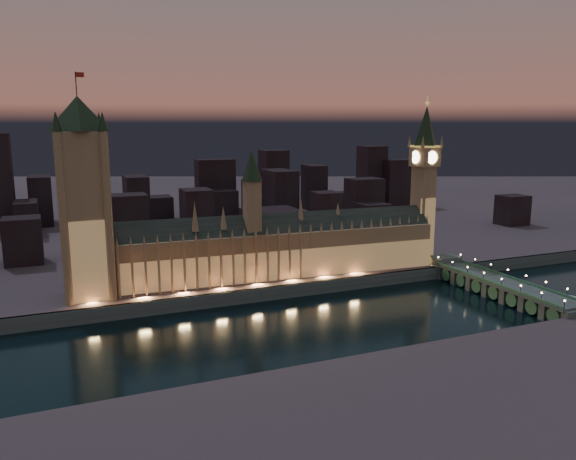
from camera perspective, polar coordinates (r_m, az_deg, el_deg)
name	(u,v)px	position (r m, az deg, el deg)	size (l,w,h in m)	color
ground_plane	(319,319)	(299.89, 3.21, -9.06)	(2000.00, 2000.00, 0.00)	black
north_bank	(154,196)	(789.33, -13.50, 3.40)	(2000.00, 960.00, 8.00)	#3E343D
embankment_wall	(289,291)	(334.06, 0.14, -6.22)	(2000.00, 2.50, 8.00)	#424240
palace_of_westminster	(282,247)	(348.25, -0.63, -1.70)	(202.00, 30.29, 78.00)	#8F6C4B
victoria_tower	(83,189)	(317.49, -20.09, 3.92)	(31.68, 31.68, 119.72)	#8F6C4B
elizabeth_tower	(424,171)	(392.67, 13.68, 5.89)	(18.00, 18.00, 111.53)	#8F6C4B
westminster_bridge	(496,286)	(359.01, 20.35, -5.37)	(19.20, 113.00, 15.90)	#424240
river_boat	(565,305)	(352.73, 26.34, -6.87)	(44.00, 26.90, 4.50)	#424240
city_backdrop	(235,200)	(528.77, -5.44, 3.06)	(488.51, 215.63, 85.26)	black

